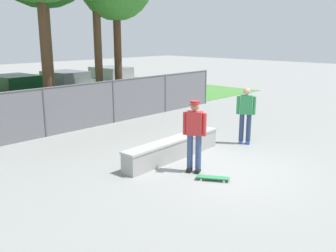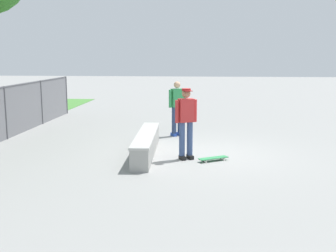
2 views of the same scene
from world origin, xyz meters
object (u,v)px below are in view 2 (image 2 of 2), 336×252
Objects in this scene: skateboard at (213,158)px; skateboarder at (186,120)px; bystander at (177,106)px; concrete_ledge at (146,144)px.

skateboarder is at bearing 78.56° from skateboard.
bystander reaches higher than skateboard.
skateboarder is 1.01× the size of bystander.
skateboard is at bearing -101.44° from skateboarder.
skateboarder reaches higher than bystander.
skateboard is at bearing -160.36° from bystander.
bystander is (2.66, -0.66, 0.71)m from concrete_ledge.
concrete_ledge is 2.83m from bystander.
concrete_ledge is 2.00× the size of bystander.
skateboard is 0.43× the size of bystander.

